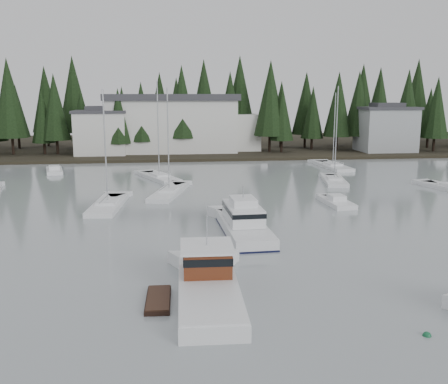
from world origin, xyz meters
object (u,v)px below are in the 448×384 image
object	(u,v)px
house_west	(101,132)
sailboat_3	(159,178)
harbor_inn	(183,124)
sailboat_9	(333,167)
runabout_1	(336,203)
sailboat_4	(108,207)
house_east_a	(386,128)
sailboat_8	(334,182)
cabin_cruiser_center	(244,225)
lobster_boat_brown	(206,288)
sailboat_7	(169,194)
runabout_3	(54,172)

from	to	relation	value
house_west	sailboat_3	size ratio (longest dim) A/B	0.70
harbor_inn	sailboat_9	size ratio (longest dim) A/B	2.43
sailboat_9	runabout_1	distance (m)	27.23
sailboat_3	sailboat_4	size ratio (longest dim) A/B	1.10
house_east_a	sailboat_9	distance (m)	24.09
sailboat_4	sailboat_9	world-z (taller)	sailboat_4
harbor_inn	sailboat_3	world-z (taller)	sailboat_3
house_west	harbor_inn	xyz separation A→B (m)	(15.04, 3.34, 1.12)
sailboat_8	runabout_1	world-z (taller)	sailboat_8
cabin_cruiser_center	sailboat_3	distance (m)	28.85
harbor_inn	sailboat_9	world-z (taller)	sailboat_9
harbor_inn	lobster_boat_brown	xyz separation A→B (m)	(-1.14, -70.09, -5.20)
sailboat_3	sailboat_7	distance (m)	10.74
sailboat_3	house_west	bearing A→B (deg)	-0.94
runabout_3	house_east_a	bearing A→B (deg)	-87.16
sailboat_7	sailboat_9	distance (m)	31.64
sailboat_8	sailboat_9	size ratio (longest dim) A/B	1.07
sailboat_4	runabout_1	world-z (taller)	sailboat_4
house_east_a	sailboat_8	size ratio (longest dim) A/B	0.82
sailboat_8	runabout_3	size ratio (longest dim) A/B	2.07
lobster_boat_brown	runabout_1	bearing A→B (deg)	-32.68
house_east_a	sailboat_7	xyz separation A→B (m)	(-41.97, -35.51, -4.84)
house_west	sailboat_9	distance (m)	42.19
cabin_cruiser_center	sailboat_7	distance (m)	18.27
sailboat_3	runabout_1	world-z (taller)	sailboat_3
house_west	runabout_3	xyz separation A→B (m)	(-4.71, -18.31, -4.52)
house_west	sailboat_4	xyz separation A→B (m)	(5.72, -42.65, -4.59)
lobster_boat_brown	sailboat_4	distance (m)	25.45
cabin_cruiser_center	runabout_3	size ratio (longest dim) A/B	1.71
harbor_inn	sailboat_3	distance (m)	30.04
cabin_cruiser_center	runabout_1	xyz separation A→B (m)	(11.37, 9.68, -0.55)
runabout_3	sailboat_9	bearing A→B (deg)	-103.39
harbor_inn	sailboat_3	bearing A→B (deg)	-98.33
house_west	sailboat_8	world-z (taller)	sailboat_8
sailboat_8	sailboat_4	bearing A→B (deg)	123.21
sailboat_3	runabout_1	distance (m)	26.09
cabin_cruiser_center	sailboat_9	world-z (taller)	sailboat_9
lobster_boat_brown	cabin_cruiser_center	size ratio (longest dim) A/B	0.96
harbor_inn	sailboat_7	distance (m)	40.37
sailboat_9	sailboat_8	bearing A→B (deg)	157.95
sailboat_7	house_east_a	bearing A→B (deg)	-35.20
sailboat_3	sailboat_9	world-z (taller)	sailboat_3
house_east_a	runabout_1	bearing A→B (deg)	-119.69
sailboat_4	runabout_1	distance (m)	23.76
sailboat_3	sailboat_9	size ratio (longest dim) A/B	1.12
cabin_cruiser_center	runabout_1	size ratio (longest dim) A/B	1.83
house_east_a	runabout_3	distance (m)	61.39
cabin_cruiser_center	sailboat_9	xyz separation A→B (m)	(19.73, 35.59, -0.63)
sailboat_7	runabout_3	size ratio (longest dim) A/B	2.02
sailboat_3	sailboat_4	bearing A→B (deg)	139.74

